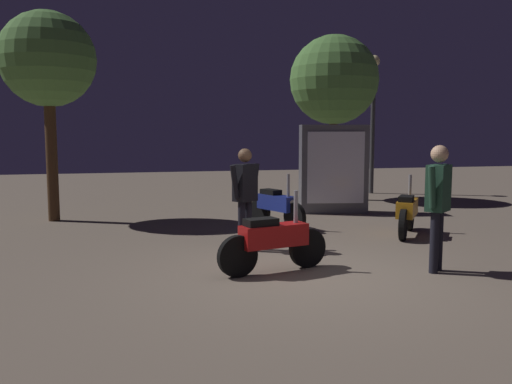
% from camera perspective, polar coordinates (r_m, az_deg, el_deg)
% --- Properties ---
extents(ground_plane, '(40.00, 40.00, 0.00)m').
position_cam_1_polar(ground_plane, '(7.21, 5.78, -8.96)').
color(ground_plane, '#756656').
extents(motorcycle_red_foreground, '(1.64, 0.52, 1.11)m').
position_cam_1_polar(motorcycle_red_foreground, '(7.28, 1.89, -5.24)').
color(motorcycle_red_foreground, black).
rests_on(motorcycle_red_foreground, ground_plane).
extents(motorcycle_orange_parked_left, '(1.07, 1.39, 1.11)m').
position_cam_1_polar(motorcycle_orange_parked_left, '(10.31, 15.91, -2.06)').
color(motorcycle_orange_parked_left, black).
rests_on(motorcycle_orange_parked_left, ground_plane).
extents(motorcycle_blue_parked_right, '(0.73, 1.57, 1.11)m').
position_cam_1_polar(motorcycle_blue_parked_right, '(10.72, 2.24, -1.52)').
color(motorcycle_blue_parked_right, black).
rests_on(motorcycle_blue_parked_right, ground_plane).
extents(person_rider_beside, '(0.60, 0.45, 1.66)m').
position_cam_1_polar(person_rider_beside, '(8.58, -1.19, 0.22)').
color(person_rider_beside, black).
rests_on(person_rider_beside, ground_plane).
extents(person_bystander_far, '(0.58, 0.48, 1.74)m').
position_cam_1_polar(person_bystander_far, '(7.60, 18.96, -0.47)').
color(person_bystander_far, black).
rests_on(person_bystander_far, ground_plane).
extents(streetlamp_near, '(0.36, 0.36, 4.32)m').
position_cam_1_polar(streetlamp_near, '(17.27, 12.46, 9.15)').
color(streetlamp_near, '#38383D').
rests_on(streetlamp_near, ground_plane).
extents(tree_left_bg, '(2.01, 2.01, 4.47)m').
position_cam_1_polar(tree_left_bg, '(12.37, -21.45, 12.96)').
color(tree_left_bg, '#4C331E').
rests_on(tree_left_bg, ground_plane).
extents(tree_center_bg, '(2.51, 2.51, 4.66)m').
position_cam_1_polar(tree_center_bg, '(15.51, 8.37, 11.75)').
color(tree_center_bg, '#4C331E').
rests_on(tree_center_bg, ground_plane).
extents(kiosk_billboard, '(1.67, 0.80, 2.10)m').
position_cam_1_polar(kiosk_billboard, '(12.83, 8.32, 2.47)').
color(kiosk_billboard, '#595960').
rests_on(kiosk_billboard, ground_plane).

